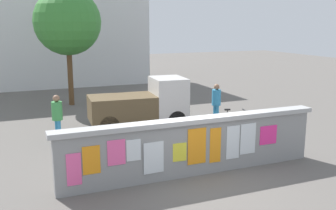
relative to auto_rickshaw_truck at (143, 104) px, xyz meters
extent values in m
plane|color=#605B56|center=(-0.29, 3.09, -0.90)|extent=(60.00, 60.00, 0.00)
cube|color=gray|center=(-0.29, -4.91, -0.21)|extent=(7.04, 0.30, 1.39)
cube|color=#A8A8A8|center=(-0.29, -4.91, 0.55)|extent=(7.24, 0.42, 0.12)
cube|color=#F9599E|center=(-3.37, -5.07, -0.26)|extent=(0.33, 0.02, 0.76)
cube|color=orange|center=(-2.97, -5.07, -0.09)|extent=(0.41, 0.02, 0.67)
cube|color=#F9599E|center=(-2.38, -5.07, 0.01)|extent=(0.43, 0.01, 0.61)
cube|color=silver|center=(-1.96, -5.07, 0.01)|extent=(0.35, 0.02, 0.53)
cube|color=silver|center=(-1.45, -5.07, -0.24)|extent=(0.52, 0.04, 0.79)
cube|color=yellow|center=(-0.76, -5.07, -0.19)|extent=(0.37, 0.03, 0.47)
cube|color=orange|center=(-0.28, -5.07, -0.10)|extent=(0.52, 0.02, 0.94)
cube|color=orange|center=(0.26, -5.07, -0.13)|extent=(0.32, 0.02, 0.93)
cube|color=silver|center=(0.78, -5.07, -0.12)|extent=(0.39, 0.01, 0.91)
cube|color=silver|center=(1.25, -5.07, -0.07)|extent=(0.48, 0.02, 0.84)
cube|color=#F42D8C|center=(1.91, -5.07, -0.04)|extent=(0.54, 0.02, 0.53)
cylinder|color=black|center=(1.14, 0.57, -0.55)|extent=(0.71, 0.25, 0.70)
cylinder|color=black|center=(1.04, -0.73, -0.55)|extent=(0.71, 0.25, 0.70)
cylinder|color=black|center=(-1.36, 0.75, -0.55)|extent=(0.71, 0.25, 0.70)
cylinder|color=black|center=(-1.45, -0.55, -0.55)|extent=(0.71, 0.25, 0.70)
cube|color=silver|center=(0.99, -0.07, 0.20)|extent=(1.30, 1.58, 1.50)
cube|color=brown|center=(-0.81, 0.06, -0.10)|extent=(2.50, 1.67, 0.90)
cylinder|color=black|center=(-1.70, -3.40, -0.60)|extent=(0.60, 0.10, 0.60)
cylinder|color=black|center=(-0.40, -3.41, -0.60)|extent=(0.60, 0.12, 0.60)
cube|color=#1933A5|center=(-1.05, -3.40, -0.32)|extent=(1.00, 0.24, 0.32)
cube|color=black|center=(-0.85, -3.40, -0.14)|extent=(0.56, 0.22, 0.10)
cube|color=#262626|center=(-1.60, -3.40, -0.05)|extent=(0.04, 0.56, 0.03)
cylinder|color=black|center=(3.00, -2.33, -0.57)|extent=(0.65, 0.20, 0.66)
cylinder|color=black|center=(1.99, -2.07, -0.57)|extent=(0.65, 0.20, 0.66)
cube|color=black|center=(2.49, -2.20, -0.39)|extent=(0.93, 0.28, 0.06)
cylinder|color=black|center=(2.35, -2.16, -0.17)|extent=(0.04, 0.04, 0.40)
cube|color=black|center=(2.35, -2.16, 0.03)|extent=(0.21, 0.13, 0.05)
cube|color=black|center=(2.95, -2.32, -0.02)|extent=(0.15, 0.44, 0.03)
cylinder|color=#338CBF|center=(2.64, -0.76, -0.50)|extent=(0.12, 0.12, 0.80)
cylinder|color=#338CBF|center=(2.65, -0.94, -0.50)|extent=(0.12, 0.12, 0.80)
cylinder|color=#338CBF|center=(2.65, -0.85, 0.20)|extent=(0.36, 0.36, 0.60)
sphere|color=#8C664C|center=(2.65, -0.85, 0.61)|extent=(0.22, 0.22, 0.22)
cylinder|color=#338CBF|center=(-3.21, -0.97, -0.50)|extent=(0.12, 0.12, 0.80)
cylinder|color=#338CBF|center=(-3.26, -0.80, -0.50)|extent=(0.12, 0.12, 0.80)
cylinder|color=#3F994C|center=(-3.23, -0.88, 0.20)|extent=(0.42, 0.42, 0.60)
sphere|color=#8C664C|center=(-3.23, -0.88, 0.61)|extent=(0.22, 0.22, 0.22)
cylinder|color=brown|center=(-1.90, 5.19, 0.52)|extent=(0.25, 0.25, 2.84)
sphere|color=#357D30|center=(-1.90, 5.19, 3.03)|extent=(3.10, 3.10, 3.10)
cube|color=silver|center=(-2.64, 12.92, 2.79)|extent=(13.01, 5.68, 7.37)
camera|label=1|loc=(-4.52, -13.45, 2.98)|focal=41.23mm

